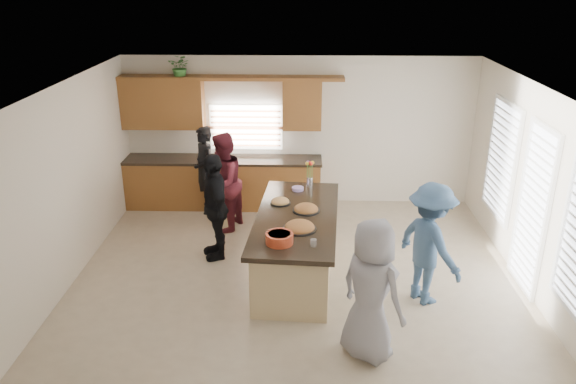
{
  "coord_description": "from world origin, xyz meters",
  "views": [
    {
      "loc": [
        0.07,
        -7.23,
        4.22
      ],
      "look_at": [
        -0.14,
        0.52,
        1.15
      ],
      "focal_mm": 35.0,
      "sensor_mm": 36.0,
      "label": 1
    }
  ],
  "objects_px": {
    "island": "(297,246)",
    "woman_right_back": "(430,244)",
    "woman_left_front": "(215,206)",
    "salad_bowl": "(279,238)",
    "woman_right_front": "(371,291)",
    "woman_left_back": "(204,170)",
    "woman_left_mid": "(223,183)"
  },
  "relations": [
    {
      "from": "island",
      "to": "woman_right_back",
      "type": "distance_m",
      "value": 1.93
    },
    {
      "from": "salad_bowl",
      "to": "woman_right_front",
      "type": "relative_size",
      "value": 0.21
    },
    {
      "from": "island",
      "to": "woman_left_front",
      "type": "relative_size",
      "value": 1.64
    },
    {
      "from": "salad_bowl",
      "to": "woman_right_front",
      "type": "height_order",
      "value": "woman_right_front"
    },
    {
      "from": "island",
      "to": "woman_left_back",
      "type": "xyz_separation_m",
      "value": [
        -1.72,
        2.29,
        0.36
      ]
    },
    {
      "from": "woman_left_front",
      "to": "woman_right_back",
      "type": "bearing_deg",
      "value": 50.47
    },
    {
      "from": "island",
      "to": "woman_right_back",
      "type": "height_order",
      "value": "woman_right_back"
    },
    {
      "from": "woman_left_mid",
      "to": "woman_right_back",
      "type": "height_order",
      "value": "woman_left_mid"
    },
    {
      "from": "salad_bowl",
      "to": "island",
      "type": "bearing_deg",
      "value": 76.68
    },
    {
      "from": "salad_bowl",
      "to": "woman_left_front",
      "type": "bearing_deg",
      "value": 126.45
    },
    {
      "from": "woman_right_back",
      "to": "woman_right_front",
      "type": "bearing_deg",
      "value": 112.78
    },
    {
      "from": "island",
      "to": "woman_left_mid",
      "type": "distance_m",
      "value": 2.02
    },
    {
      "from": "woman_left_front",
      "to": "woman_right_front",
      "type": "bearing_deg",
      "value": 23.43
    },
    {
      "from": "island",
      "to": "woman_right_front",
      "type": "relative_size",
      "value": 1.6
    },
    {
      "from": "woman_left_front",
      "to": "woman_left_back",
      "type": "bearing_deg",
      "value": 176.53
    },
    {
      "from": "woman_left_front",
      "to": "woman_right_back",
      "type": "relative_size",
      "value": 1.0
    },
    {
      "from": "salad_bowl",
      "to": "woman_right_front",
      "type": "xyz_separation_m",
      "value": [
        1.07,
        -0.98,
        -0.16
      ]
    },
    {
      "from": "salad_bowl",
      "to": "woman_right_back",
      "type": "height_order",
      "value": "woman_right_back"
    },
    {
      "from": "woman_right_back",
      "to": "woman_right_front",
      "type": "height_order",
      "value": "woman_right_front"
    },
    {
      "from": "woman_right_back",
      "to": "woman_left_mid",
      "type": "bearing_deg",
      "value": 23.87
    },
    {
      "from": "island",
      "to": "woman_right_back",
      "type": "xyz_separation_m",
      "value": [
        1.77,
        -0.67,
        0.4
      ]
    },
    {
      "from": "woman_left_front",
      "to": "woman_left_mid",
      "type": "bearing_deg",
      "value": 162.4
    },
    {
      "from": "island",
      "to": "salad_bowl",
      "type": "xyz_separation_m",
      "value": [
        -0.21,
        -0.9,
        0.58
      ]
    },
    {
      "from": "salad_bowl",
      "to": "woman_left_back",
      "type": "relative_size",
      "value": 0.22
    },
    {
      "from": "woman_left_back",
      "to": "woman_left_mid",
      "type": "distance_m",
      "value": 0.9
    },
    {
      "from": "woman_left_back",
      "to": "woman_left_mid",
      "type": "xyz_separation_m",
      "value": [
        0.45,
        -0.78,
        0.05
      ]
    },
    {
      "from": "woman_left_front",
      "to": "island",
      "type": "bearing_deg",
      "value": 49.32
    },
    {
      "from": "island",
      "to": "woman_left_back",
      "type": "height_order",
      "value": "woman_left_back"
    },
    {
      "from": "woman_left_front",
      "to": "salad_bowl",
      "type": "bearing_deg",
      "value": 18.44
    },
    {
      "from": "woman_right_back",
      "to": "woman_right_front",
      "type": "relative_size",
      "value": 0.98
    },
    {
      "from": "salad_bowl",
      "to": "woman_left_front",
      "type": "relative_size",
      "value": 0.21
    },
    {
      "from": "woman_left_mid",
      "to": "woman_right_back",
      "type": "bearing_deg",
      "value": 71.38
    }
  ]
}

